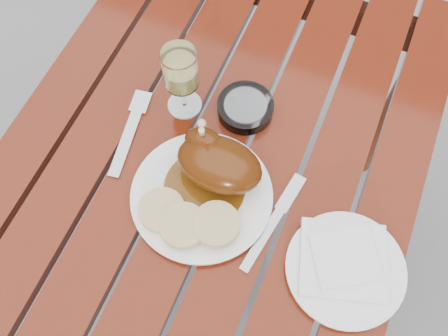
% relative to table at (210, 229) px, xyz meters
% --- Properties ---
extents(ground, '(60.00, 60.00, 0.00)m').
position_rel_table_xyz_m(ground, '(0.00, 0.00, -0.38)').
color(ground, slate).
rests_on(ground, ground).
extents(table, '(0.80, 1.20, 0.75)m').
position_rel_table_xyz_m(table, '(0.00, 0.00, 0.00)').
color(table, maroon).
rests_on(table, ground).
extents(dinner_plate, '(0.27, 0.27, 0.02)m').
position_rel_table_xyz_m(dinner_plate, '(0.02, -0.06, 0.38)').
color(dinner_plate, white).
rests_on(dinner_plate, table).
extents(roast_duck, '(0.17, 0.16, 0.12)m').
position_rel_table_xyz_m(roast_duck, '(0.03, -0.01, 0.44)').
color(roast_duck, '#60330B').
rests_on(roast_duck, dinner_plate).
extents(bread_dumplings, '(0.19, 0.11, 0.03)m').
position_rel_table_xyz_m(bread_dumplings, '(0.02, -0.12, 0.41)').
color(bread_dumplings, '#DAC485').
rests_on(bread_dumplings, dinner_plate).
extents(wine_glass, '(0.07, 0.07, 0.16)m').
position_rel_table_xyz_m(wine_glass, '(-0.09, 0.11, 0.46)').
color(wine_glass, '#C5C159').
rests_on(wine_glass, table).
extents(side_plate, '(0.24, 0.24, 0.02)m').
position_rel_table_xyz_m(side_plate, '(0.31, -0.10, 0.38)').
color(side_plate, white).
rests_on(side_plate, table).
extents(napkin, '(0.18, 0.17, 0.01)m').
position_rel_table_xyz_m(napkin, '(0.30, -0.09, 0.40)').
color(napkin, white).
rests_on(napkin, side_plate).
extents(ashtray, '(0.13, 0.13, 0.03)m').
position_rel_table_xyz_m(ashtray, '(0.03, 0.14, 0.39)').
color(ashtray, '#B2B7BC').
rests_on(ashtray, table).
extents(fork, '(0.05, 0.18, 0.01)m').
position_rel_table_xyz_m(fork, '(-0.17, -0.00, 0.38)').
color(fork, gray).
rests_on(fork, table).
extents(knife, '(0.05, 0.18, 0.01)m').
position_rel_table_xyz_m(knife, '(0.16, -0.07, 0.38)').
color(knife, gray).
rests_on(knife, table).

